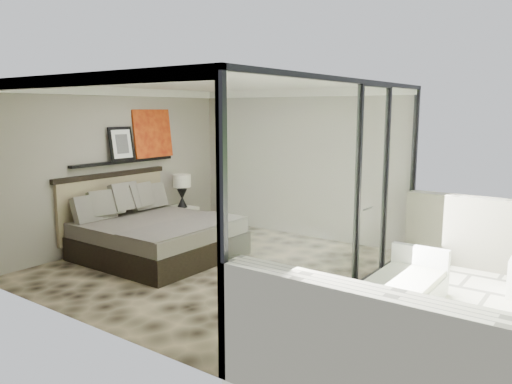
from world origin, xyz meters
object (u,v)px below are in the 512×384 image
Objects in this scene: bed at (154,234)px; lounger at (402,290)px; nightstand at (179,219)px; table_lamp at (182,187)px.

bed reaches higher than lounger.
bed is 1.56m from nightstand.
lounger is (4.11, 0.36, -0.18)m from bed.
table_lamp is 0.42× the size of lounger.
lounger is at bearing 5.04° from bed.
table_lamp is 4.99m from lounger.
table_lamp is at bearing 167.56° from lounger.
bed is 3.98× the size of nightstand.
nightstand is at bearing 119.10° from bed.
lounger is (4.82, -1.05, -0.75)m from table_lamp.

